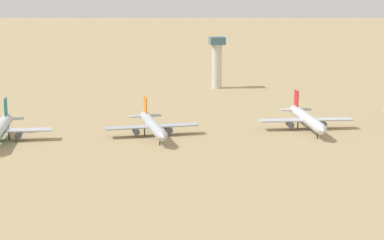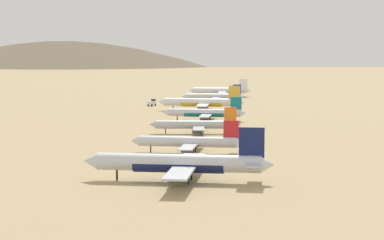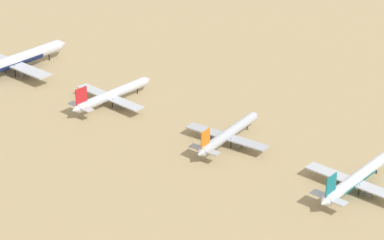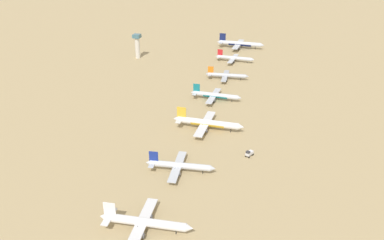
{
  "view_description": "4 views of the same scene",
  "coord_description": "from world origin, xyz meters",
  "px_view_note": "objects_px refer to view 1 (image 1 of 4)",
  "views": [
    {
      "loc": [
        211.64,
        29.51,
        48.65
      ],
      "look_at": [
        -0.04,
        59.9,
        5.46
      ],
      "focal_mm": 62.88,
      "sensor_mm": 36.0,
      "label": 1
    },
    {
      "loc": [
        -32.48,
        359.62,
        39.86
      ],
      "look_at": [
        -1.03,
        58.02,
        6.86
      ],
      "focal_mm": 72.21,
      "sensor_mm": 36.0,
      "label": 2
    },
    {
      "loc": [
        -194.33,
        -97.01,
        126.87
      ],
      "look_at": [
        -5.7,
        59.74,
        6.55
      ],
      "focal_mm": 74.88,
      "sensor_mm": 36.0,
      "label": 3
    },
    {
      "loc": [
        55.87,
        -266.36,
        113.85
      ],
      "look_at": [
        -6.13,
        -47.42,
        3.79
      ],
      "focal_mm": 35.8,
      "sensor_mm": 36.0,
      "label": 4
    }
  ],
  "objects_px": {
    "control_tower": "(217,59)",
    "parked_jet_5": "(307,119)",
    "parked_jet_3": "(0,130)",
    "parked_jet_4": "(152,125)"
  },
  "relations": [
    {
      "from": "parked_jet_4",
      "to": "parked_jet_5",
      "type": "xyz_separation_m",
      "value": [
        -2.55,
        52.76,
        0.17
      ]
    },
    {
      "from": "parked_jet_5",
      "to": "parked_jet_4",
      "type": "bearing_deg",
      "value": -87.23
    },
    {
      "from": "control_tower",
      "to": "parked_jet_5",
      "type": "bearing_deg",
      "value": 7.87
    },
    {
      "from": "parked_jet_5",
      "to": "control_tower",
      "type": "bearing_deg",
      "value": -172.13
    },
    {
      "from": "parked_jet_3",
      "to": "parked_jet_4",
      "type": "xyz_separation_m",
      "value": [
        -0.76,
        48.22,
        -0.15
      ]
    },
    {
      "from": "parked_jet_5",
      "to": "control_tower",
      "type": "xyz_separation_m",
      "value": [
        -97.41,
        -13.46,
        9.99
      ]
    },
    {
      "from": "parked_jet_3",
      "to": "parked_jet_5",
      "type": "bearing_deg",
      "value": 91.88
    },
    {
      "from": "parked_jet_5",
      "to": "control_tower",
      "type": "distance_m",
      "value": 98.84
    },
    {
      "from": "parked_jet_3",
      "to": "control_tower",
      "type": "xyz_separation_m",
      "value": [
        -100.72,
        87.52,
        10.02
      ]
    },
    {
      "from": "parked_jet_5",
      "to": "control_tower",
      "type": "relative_size",
      "value": 1.62
    }
  ]
}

